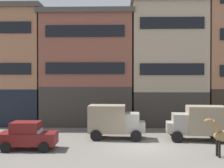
% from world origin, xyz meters
% --- Properties ---
extents(ground_plane, '(120.00, 120.00, 0.00)m').
position_xyz_m(ground_plane, '(0.00, 0.00, 0.00)').
color(ground_plane, slate).
extents(building_far_left, '(7.15, 6.22, 12.09)m').
position_xyz_m(building_far_left, '(-12.99, 10.31, 6.09)').
color(building_far_left, black).
rests_on(building_far_left, ground_plane).
extents(building_center_left, '(9.49, 6.22, 11.51)m').
position_xyz_m(building_center_left, '(-5.02, 10.31, 5.80)').
color(building_center_left, '#38332D').
rests_on(building_center_left, ground_plane).
extents(building_center_right, '(7.70, 6.22, 12.65)m').
position_xyz_m(building_center_right, '(3.22, 10.31, 6.37)').
color(building_center_right, '#38332D').
rests_on(building_center_right, ground_plane).
extents(delivery_truck_near, '(4.43, 2.30, 2.62)m').
position_xyz_m(delivery_truck_near, '(-2.12, 2.63, 1.42)').
color(delivery_truck_near, gray).
rests_on(delivery_truck_near, ground_plane).
extents(delivery_truck_far, '(4.48, 2.45, 2.62)m').
position_xyz_m(delivery_truck_far, '(4.22, 2.17, 1.42)').
color(delivery_truck_far, gray).
rests_on(delivery_truck_far, ground_plane).
extents(sedan_light, '(3.75, 1.96, 1.83)m').
position_xyz_m(sedan_light, '(-7.79, -0.86, 0.91)').
color(sedan_light, maroon).
rests_on(sedan_light, ground_plane).
extents(pedestrian_officer, '(0.51, 0.51, 1.79)m').
position_xyz_m(pedestrian_officer, '(-1.66, 6.01, 0.98)').
color(pedestrian_officer, black).
rests_on(pedestrian_officer, ground_plane).
extents(fire_hydrant_curbside, '(0.24, 0.24, 0.83)m').
position_xyz_m(fire_hydrant_curbside, '(-10.25, 6.47, 0.43)').
color(fire_hydrant_curbside, maroon).
rests_on(fire_hydrant_curbside, ground_plane).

